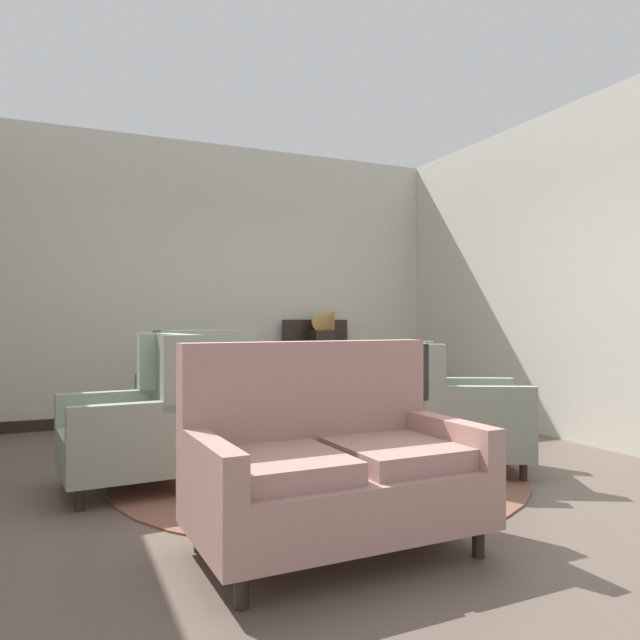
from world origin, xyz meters
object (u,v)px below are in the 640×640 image
armchair_far_left (454,415)px  armchair_near_sideboard (140,423)px  gramophone (327,322)px  armchair_beside_settee (304,397)px  armchair_foreground_right (199,398)px  coffee_table (290,421)px  sideboard (321,373)px  side_table (362,394)px  settee (331,466)px  porcelain_vase (297,385)px

armchair_far_left → armchair_near_sideboard: armchair_near_sideboard is taller
gramophone → armchair_beside_settee: bearing=-123.6°
armchair_near_sideboard → gramophone: size_ratio=2.11×
armchair_beside_settee → armchair_foreground_right: 1.00m
coffee_table → gramophone: (1.41, 2.42, 0.72)m
armchair_foreground_right → sideboard: size_ratio=0.92×
side_table → settee: bearing=-120.9°
armchair_beside_settee → settee: bearing=90.0°
porcelain_vase → armchair_near_sideboard: 1.12m
porcelain_vase → side_table: porcelain_vase is taller
armchair_foreground_right → gramophone: size_ratio=2.13×
coffee_table → armchair_beside_settee: bearing=63.2°
armchair_foreground_right → gramophone: bearing=-157.4°
armchair_foreground_right → sideboard: 2.12m
settee → armchair_foreground_right: 2.66m
armchair_near_sideboard → side_table: size_ratio=1.49×
porcelain_vase → armchair_near_sideboard: (-1.09, 0.15, -0.23)m
armchair_foreground_right → armchair_far_left: bearing=124.6°
armchair_beside_settee → sideboard: size_ratio=0.95×
armchair_foreground_right → side_table: armchair_foreground_right is taller
armchair_foreground_right → gramophone: gramophone is taller
side_table → armchair_beside_settee: bearing=169.9°
armchair_near_sideboard → armchair_foreground_right: bearing=145.9°
armchair_far_left → side_table: bearing=27.4°
armchair_beside_settee → armchair_foreground_right: bearing=16.3°
armchair_far_left → armchair_foreground_right: bearing=71.2°
side_table → gramophone: 1.48m
settee → armchair_foreground_right: (-0.08, 2.66, 0.03)m
coffee_table → armchair_beside_settee: armchair_beside_settee is taller
armchair_far_left → sideboard: (0.16, 2.84, 0.09)m
armchair_foreground_right → side_table: size_ratio=1.51×
gramophone → porcelain_vase: bearing=-119.2°
side_table → coffee_table: bearing=-136.4°
settee → gramophone: (1.71, 3.78, 0.71)m
side_table → sideboard: 1.39m
armchair_far_left → sideboard: size_ratio=0.97×
armchair_foreground_right → armchair_far_left: 2.26m
armchair_foreground_right → sideboard: sideboard is taller
armchair_far_left → armchair_beside_settee: bearing=47.2°
coffee_table → settee: (-0.30, -1.36, 0.01)m
side_table → gramophone: size_ratio=1.41×
porcelain_vase → armchair_foreground_right: size_ratio=0.35×
armchair_far_left → armchair_near_sideboard: size_ratio=1.08×
settee → armchair_near_sideboard: armchair_near_sideboard is taller
settee → gramophone: 4.21m
armchair_foreground_right → side_table: 1.58m
settee → coffee_table: bearing=75.7°
porcelain_vase → sideboard: (1.30, 2.51, -0.15)m
armchair_near_sideboard → side_table: 2.42m
armchair_beside_settee → side_table: armchair_beside_settee is taller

